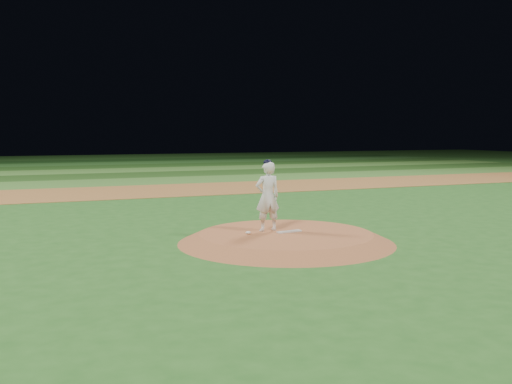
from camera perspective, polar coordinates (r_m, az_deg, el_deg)
ground at (r=14.60m, az=3.01°, el=-5.06°), size 120.00×120.00×0.00m
infield_dirt_band at (r=27.77m, az=-9.50°, el=0.16°), size 70.00×6.00×0.02m
outfield_stripe_0 at (r=33.13m, az=-11.64°, el=1.05°), size 70.00×5.00×0.02m
outfield_stripe_1 at (r=38.04m, az=-13.06°, el=1.64°), size 70.00×5.00×0.02m
outfield_stripe_2 at (r=42.97m, az=-14.15°, el=2.10°), size 70.00×5.00×0.02m
outfield_stripe_3 at (r=47.91m, az=-15.02°, el=2.46°), size 70.00×5.00×0.02m
outfield_stripe_4 at (r=52.86m, az=-15.73°, el=2.75°), size 70.00×5.00×0.02m
outfield_stripe_5 at (r=57.83m, az=-16.32°, el=2.99°), size 70.00×5.00×0.02m
pitchers_mound at (r=14.57m, az=3.01°, el=-4.58°), size 5.50×5.50×0.25m
pitching_rubber at (r=14.64m, az=3.34°, el=-3.96°), size 0.69×0.26×0.03m
rosin_bag at (r=14.34m, az=-0.79°, el=-4.09°), size 0.13×0.13×0.07m
pitcher_on_mound at (r=14.68m, az=1.16°, el=-0.40°), size 0.66×0.44×1.85m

